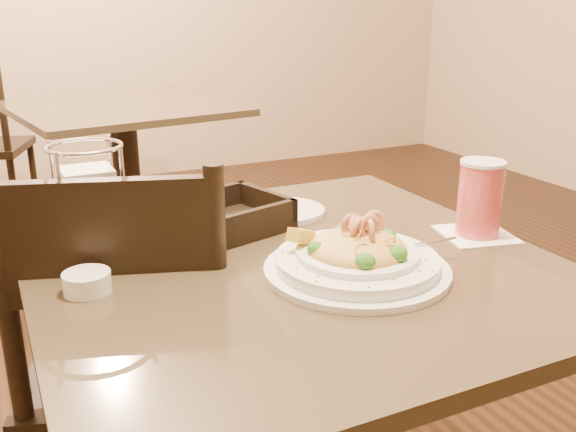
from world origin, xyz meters
name	(u,v)px	position (x,y,z in m)	size (l,w,h in m)	color
main_table	(293,375)	(0.00, 0.00, 0.51)	(0.90, 0.90, 0.74)	black
background_table	(126,156)	(0.11, 1.96, 0.51)	(1.03, 1.03, 0.74)	black
dining_chair_near	(131,358)	(-0.26, 0.22, 0.50)	(0.53, 0.53, 0.93)	black
pasta_bowl	(357,257)	(0.08, -0.09, 0.77)	(0.35, 0.32, 0.10)	white
drink_glass	(480,199)	(0.39, -0.04, 0.82)	(0.16, 0.16, 0.15)	white
bread_basket	(225,220)	(-0.05, 0.21, 0.77)	(0.27, 0.24, 0.06)	black
napkin_caddy	(91,210)	(-0.31, 0.18, 0.84)	(0.13, 0.13, 0.21)	silver
side_plate	(285,211)	(0.11, 0.25, 0.75)	(0.17, 0.17, 0.01)	white
butter_ramekin	(87,282)	(-0.35, 0.03, 0.76)	(0.08, 0.08, 0.03)	white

